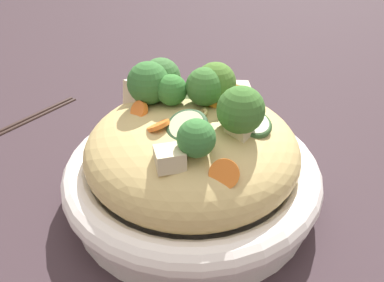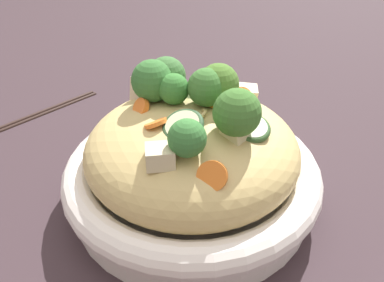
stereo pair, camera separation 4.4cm
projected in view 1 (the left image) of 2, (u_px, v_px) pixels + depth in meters
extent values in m
plane|color=#35272C|center=(192.00, 196.00, 0.49)|extent=(3.00, 3.00, 0.00)
cylinder|color=white|center=(192.00, 189.00, 0.48)|extent=(0.30, 0.30, 0.02)
torus|color=white|center=(192.00, 170.00, 0.47)|extent=(0.32, 0.32, 0.04)
ellipsoid|color=tan|center=(192.00, 148.00, 0.45)|extent=(0.26, 0.26, 0.10)
torus|color=tan|center=(162.00, 101.00, 0.45)|extent=(0.07, 0.07, 0.03)
torus|color=tan|center=(186.00, 120.00, 0.42)|extent=(0.07, 0.07, 0.03)
cone|color=#8CB073|center=(172.00, 105.00, 0.44)|extent=(0.02, 0.02, 0.01)
sphere|color=#357630|center=(172.00, 90.00, 0.43)|extent=(0.04, 0.04, 0.04)
cone|color=#99AF71|center=(162.00, 97.00, 0.47)|extent=(0.02, 0.02, 0.02)
sphere|color=#3C6C36|center=(161.00, 77.00, 0.45)|extent=(0.07, 0.07, 0.05)
cone|color=#9AAA69|center=(205.00, 105.00, 0.44)|extent=(0.03, 0.03, 0.02)
sphere|color=#3B7030|center=(205.00, 87.00, 0.42)|extent=(0.06, 0.06, 0.04)
cone|color=#92B677|center=(239.00, 132.00, 0.40)|extent=(0.03, 0.03, 0.02)
sphere|color=#3C6F2C|center=(241.00, 110.00, 0.38)|extent=(0.07, 0.07, 0.05)
cone|color=#90B16A|center=(150.00, 104.00, 0.45)|extent=(0.02, 0.03, 0.02)
sphere|color=#356D31|center=(149.00, 83.00, 0.43)|extent=(0.06, 0.06, 0.05)
cone|color=#90B668|center=(215.00, 102.00, 0.45)|extent=(0.03, 0.03, 0.02)
sphere|color=#47722A|center=(215.00, 83.00, 0.43)|extent=(0.07, 0.07, 0.05)
cone|color=#8DB06D|center=(201.00, 156.00, 0.37)|extent=(0.03, 0.03, 0.02)
sphere|color=#377335|center=(202.00, 138.00, 0.35)|extent=(0.05, 0.05, 0.04)
cylinder|color=orange|center=(190.00, 91.00, 0.47)|extent=(0.03, 0.03, 0.02)
cylinder|color=orange|center=(215.00, 101.00, 0.44)|extent=(0.04, 0.04, 0.01)
cylinder|color=orange|center=(236.00, 94.00, 0.47)|extent=(0.03, 0.03, 0.02)
cylinder|color=orange|center=(139.00, 111.00, 0.43)|extent=(0.03, 0.03, 0.02)
cylinder|color=orange|center=(224.00, 174.00, 0.35)|extent=(0.03, 0.03, 0.03)
cylinder|color=orange|center=(159.00, 125.00, 0.40)|extent=(0.04, 0.04, 0.02)
cylinder|color=beige|center=(187.00, 127.00, 0.39)|extent=(0.05, 0.05, 0.02)
torus|color=#2E4F2F|center=(187.00, 127.00, 0.39)|extent=(0.06, 0.06, 0.03)
cylinder|color=beige|center=(195.00, 96.00, 0.45)|extent=(0.04, 0.04, 0.03)
torus|color=#25592D|center=(195.00, 96.00, 0.45)|extent=(0.05, 0.05, 0.03)
cylinder|color=beige|center=(253.00, 124.00, 0.41)|extent=(0.04, 0.04, 0.02)
torus|color=#2F5227|center=(253.00, 124.00, 0.41)|extent=(0.06, 0.05, 0.02)
cube|color=beige|center=(170.00, 158.00, 0.36)|extent=(0.03, 0.03, 0.02)
cube|color=beige|center=(239.00, 92.00, 0.49)|extent=(0.03, 0.03, 0.02)
cube|color=beige|center=(140.00, 93.00, 0.47)|extent=(0.05, 0.05, 0.04)
cube|color=beige|center=(239.00, 128.00, 0.39)|extent=(0.03, 0.04, 0.02)
cylinder|color=black|center=(15.00, 122.00, 0.64)|extent=(0.19, 0.16, 0.01)
cylinder|color=black|center=(19.00, 124.00, 0.63)|extent=(0.19, 0.16, 0.01)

